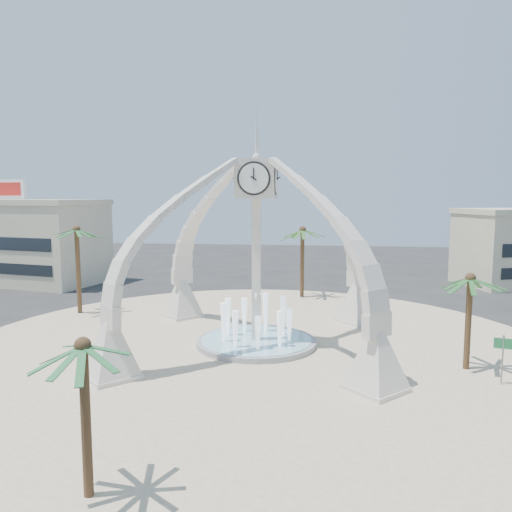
# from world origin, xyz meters

# --- Properties ---
(ground) EXTENTS (140.00, 140.00, 0.00)m
(ground) POSITION_xyz_m (0.00, 0.00, 0.00)
(ground) COLOR #282828
(ground) RESTS_ON ground
(plaza) EXTENTS (40.00, 40.00, 0.06)m
(plaza) POSITION_xyz_m (0.00, 0.00, 0.03)
(plaza) COLOR beige
(plaza) RESTS_ON ground
(clock_tower) EXTENTS (17.94, 17.94, 16.30)m
(clock_tower) POSITION_xyz_m (-0.00, -0.00, 6.49)
(clock_tower) COLOR beige
(clock_tower) RESTS_ON ground
(fountain) EXTENTS (8.00, 8.00, 3.62)m
(fountain) POSITION_xyz_m (0.00, 0.00, 0.29)
(fountain) COLOR #9A9A9D
(fountain) RESTS_ON ground
(building_nw) EXTENTS (23.75, 13.73, 11.90)m
(building_nw) POSITION_xyz_m (-32.00, 22.00, 4.83)
(building_nw) COLOR #B9B090
(building_nw) RESTS_ON ground
(palm_east) EXTENTS (4.73, 4.73, 6.06)m
(palm_east) POSITION_xyz_m (12.61, -3.08, 5.27)
(palm_east) COLOR brown
(palm_east) RESTS_ON ground
(palm_west) EXTENTS (5.35, 5.35, 7.95)m
(palm_west) POSITION_xyz_m (-16.14, 7.20, 7.05)
(palm_west) COLOR brown
(palm_west) RESTS_ON ground
(palm_north) EXTENTS (4.50, 4.50, 7.51)m
(palm_north) POSITION_xyz_m (2.41, 16.58, 6.61)
(palm_north) COLOR brown
(palm_north) RESTS_ON ground
(palm_south) EXTENTS (4.13, 4.13, 5.84)m
(palm_south) POSITION_xyz_m (-3.34, -17.57, 5.11)
(palm_south) COLOR brown
(palm_south) RESTS_ON ground
(street_sign) EXTENTS (0.98, 0.25, 2.71)m
(street_sign) POSITION_xyz_m (13.76, -5.36, 1.94)
(street_sign) COLOR slate
(street_sign) RESTS_ON ground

